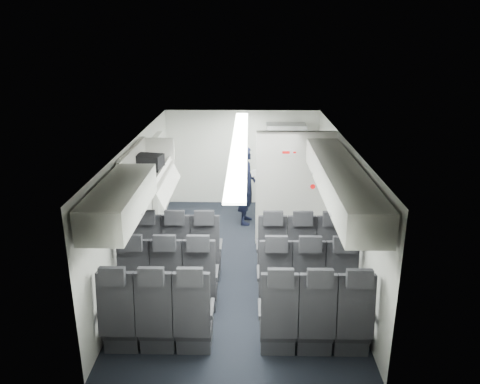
{
  "coord_description": "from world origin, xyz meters",
  "views": [
    {
      "loc": [
        0.14,
        -7.25,
        3.79
      ],
      "look_at": [
        0.0,
        0.4,
        1.15
      ],
      "focal_mm": 35.0,
      "sensor_mm": 36.0,
      "label": 1
    }
  ],
  "objects_px": {
    "seat_row_front": "(239,255)",
    "galley_unit": "(285,167)",
    "flight_attendant": "(246,185)",
    "seat_row_mid": "(238,284)",
    "boarding_door": "(159,182)",
    "carry_on_bag": "(149,162)",
    "seat_row_rear": "(236,321)"
  },
  "relations": [
    {
      "from": "flight_attendant",
      "to": "galley_unit",
      "type": "bearing_deg",
      "value": -38.6
    },
    {
      "from": "galley_unit",
      "to": "carry_on_bag",
      "type": "xyz_separation_m",
      "value": [
        -2.39,
        -2.79,
        0.86
      ]
    },
    {
      "from": "flight_attendant",
      "to": "carry_on_bag",
      "type": "bearing_deg",
      "value": 145.39
    },
    {
      "from": "seat_row_rear",
      "to": "carry_on_bag",
      "type": "distance_m",
      "value": 3.03
    },
    {
      "from": "seat_row_rear",
      "to": "flight_attendant",
      "type": "relative_size",
      "value": 2.05
    },
    {
      "from": "seat_row_front",
      "to": "flight_attendant",
      "type": "xyz_separation_m",
      "value": [
        0.09,
        2.34,
        0.41
      ]
    },
    {
      "from": "seat_row_mid",
      "to": "seat_row_front",
      "type": "bearing_deg",
      "value": 90.0
    },
    {
      "from": "seat_row_mid",
      "to": "galley_unit",
      "type": "xyz_separation_m",
      "value": [
        0.95,
        4.15,
        0.55
      ]
    },
    {
      "from": "boarding_door",
      "to": "carry_on_bag",
      "type": "xyz_separation_m",
      "value": [
        0.2,
        -1.63,
        0.85
      ]
    },
    {
      "from": "seat_row_front",
      "to": "galley_unit",
      "type": "relative_size",
      "value": 1.75
    },
    {
      "from": "galley_unit",
      "to": "seat_row_front",
      "type": "bearing_deg",
      "value": -106.28
    },
    {
      "from": "galley_unit",
      "to": "carry_on_bag",
      "type": "height_order",
      "value": "carry_on_bag"
    },
    {
      "from": "galley_unit",
      "to": "flight_attendant",
      "type": "relative_size",
      "value": 1.17
    },
    {
      "from": "seat_row_rear",
      "to": "flight_attendant",
      "type": "xyz_separation_m",
      "value": [
        0.09,
        4.14,
        0.41
      ]
    },
    {
      "from": "boarding_door",
      "to": "carry_on_bag",
      "type": "distance_m",
      "value": 1.85
    },
    {
      "from": "seat_row_front",
      "to": "carry_on_bag",
      "type": "height_order",
      "value": "carry_on_bag"
    },
    {
      "from": "galley_unit",
      "to": "boarding_door",
      "type": "distance_m",
      "value": 2.84
    },
    {
      "from": "galley_unit",
      "to": "flight_attendant",
      "type": "distance_m",
      "value": 1.26
    },
    {
      "from": "seat_row_rear",
      "to": "galley_unit",
      "type": "height_order",
      "value": "galley_unit"
    },
    {
      "from": "carry_on_bag",
      "to": "flight_attendant",
      "type": "bearing_deg",
      "value": 63.22
    },
    {
      "from": "seat_row_front",
      "to": "seat_row_mid",
      "type": "relative_size",
      "value": 1.0
    },
    {
      "from": "seat_row_rear",
      "to": "carry_on_bag",
      "type": "bearing_deg",
      "value": 122.49
    },
    {
      "from": "seat_row_mid",
      "to": "flight_attendant",
      "type": "bearing_deg",
      "value": 88.33
    },
    {
      "from": "seat_row_mid",
      "to": "boarding_door",
      "type": "xyz_separation_m",
      "value": [
        -1.64,
        2.99,
        0.55
      ]
    },
    {
      "from": "seat_row_front",
      "to": "boarding_door",
      "type": "height_order",
      "value": "boarding_door"
    },
    {
      "from": "boarding_door",
      "to": "carry_on_bag",
      "type": "bearing_deg",
      "value": -82.99
    },
    {
      "from": "seat_row_rear",
      "to": "boarding_door",
      "type": "bearing_deg",
      "value": 112.87
    },
    {
      "from": "carry_on_bag",
      "to": "seat_row_mid",
      "type": "bearing_deg",
      "value": -30.98
    },
    {
      "from": "seat_row_mid",
      "to": "galley_unit",
      "type": "distance_m",
      "value": 4.3
    },
    {
      "from": "boarding_door",
      "to": "seat_row_rear",
      "type": "bearing_deg",
      "value": -67.13
    },
    {
      "from": "seat_row_mid",
      "to": "carry_on_bag",
      "type": "bearing_deg",
      "value": 136.63
    },
    {
      "from": "galley_unit",
      "to": "flight_attendant",
      "type": "height_order",
      "value": "galley_unit"
    }
  ]
}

